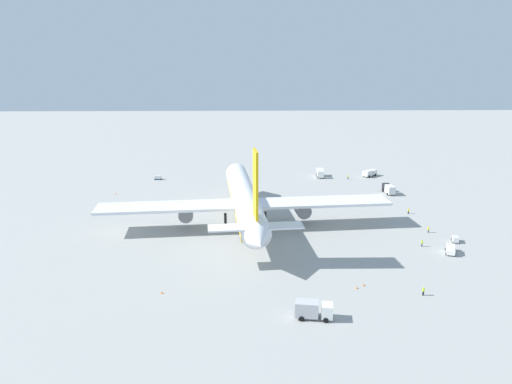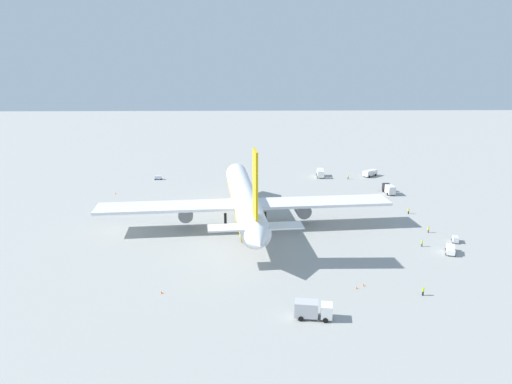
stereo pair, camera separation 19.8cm
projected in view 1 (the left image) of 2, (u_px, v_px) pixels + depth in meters
ground_plane at (244, 224)px, 131.22m from camera, size 600.00×600.00×0.00m
airliner at (245, 200)px, 128.12m from camera, size 69.49×76.87×25.03m
service_truck_0 at (313, 309)px, 82.91m from camera, size 3.51×6.69×3.09m
service_truck_1 at (389, 189)px, 160.37m from camera, size 7.00×2.87×2.96m
service_truck_2 at (370, 173)px, 184.01m from camera, size 5.85×6.27×2.42m
service_truck_3 at (320, 173)px, 183.33m from camera, size 7.17×3.14×2.82m
service_van at (451, 249)px, 110.99m from camera, size 4.88×3.32×1.97m
baggage_cart_0 at (99, 209)px, 142.12m from camera, size 3.07×2.27×1.20m
baggage_cart_1 at (455, 239)px, 117.95m from camera, size 3.66×2.18×1.41m
baggage_cart_2 at (158, 178)px, 179.31m from camera, size 1.66×3.25×1.40m
ground_worker_0 at (428, 229)px, 124.37m from camera, size 0.56×0.56×1.64m
ground_worker_1 at (422, 243)px, 115.05m from camera, size 0.56×0.56×1.66m
ground_worker_2 at (348, 177)px, 180.11m from camera, size 0.48×0.48×1.68m
ground_worker_3 at (408, 211)px, 139.54m from camera, size 0.48×0.48×1.70m
ground_worker_4 at (423, 291)px, 91.20m from camera, size 0.54×0.54×1.74m
traffic_cone_0 at (162, 292)px, 92.02m from camera, size 0.36×0.36×0.55m
traffic_cone_1 at (357, 287)px, 93.98m from camera, size 0.36×0.36×0.55m
traffic_cone_2 at (364, 285)px, 95.13m from camera, size 0.36×0.36×0.55m
traffic_cone_3 at (115, 193)px, 160.14m from camera, size 0.36×0.36×0.55m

